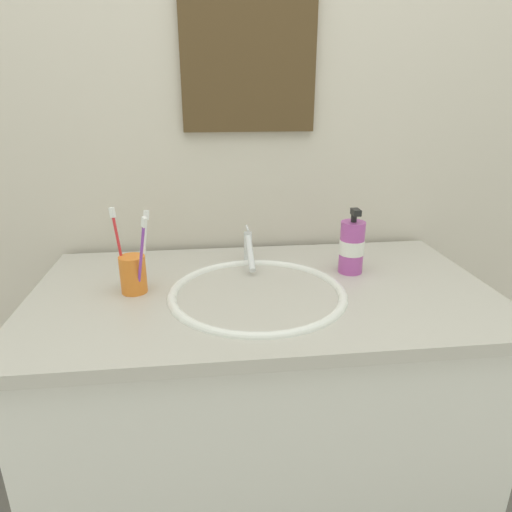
# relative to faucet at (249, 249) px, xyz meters

# --- Properties ---
(tiled_wall_back) EXTENTS (2.37, 0.04, 2.40)m
(tiled_wall_back) POSITION_rel_faucet_xyz_m (0.02, 0.20, 0.32)
(tiled_wall_back) COLOR beige
(tiled_wall_back) RESTS_ON ground
(vanity_counter) EXTENTS (1.17, 0.65, 0.83)m
(vanity_counter) POSITION_rel_faucet_xyz_m (0.02, -0.17, -0.46)
(vanity_counter) COLOR silver
(vanity_counter) RESTS_ON ground
(sink_basin) EXTENTS (0.45, 0.45, 0.13)m
(sink_basin) POSITION_rel_faucet_xyz_m (-0.00, -0.21, -0.09)
(sink_basin) COLOR white
(sink_basin) RESTS_ON vanity_counter
(faucet) EXTENTS (0.02, 0.16, 0.10)m
(faucet) POSITION_rel_faucet_xyz_m (0.00, 0.00, 0.00)
(faucet) COLOR silver
(faucet) RESTS_ON sink_basin
(toothbrush_cup) EXTENTS (0.06, 0.06, 0.09)m
(toothbrush_cup) POSITION_rel_faucet_xyz_m (-0.31, -0.16, -0.00)
(toothbrush_cup) COLOR orange
(toothbrush_cup) RESTS_ON vanity_counter
(toothbrush_white) EXTENTS (0.03, 0.04, 0.20)m
(toothbrush_white) POSITION_rel_faucet_xyz_m (-0.28, -0.13, 0.07)
(toothbrush_white) COLOR white
(toothbrush_white) RESTS_ON toothbrush_cup
(toothbrush_red) EXTENTS (0.03, 0.02, 0.21)m
(toothbrush_red) POSITION_rel_faucet_xyz_m (-0.34, -0.14, 0.07)
(toothbrush_red) COLOR red
(toothbrush_red) RESTS_ON toothbrush_cup
(toothbrush_purple) EXTENTS (0.05, 0.06, 0.20)m
(toothbrush_purple) POSITION_rel_faucet_xyz_m (-0.27, -0.20, 0.07)
(toothbrush_purple) COLOR purple
(toothbrush_purple) RESTS_ON toothbrush_cup
(soap_dispenser) EXTENTS (0.07, 0.07, 0.18)m
(soap_dispenser) POSITION_rel_faucet_xyz_m (0.28, -0.09, 0.03)
(soap_dispenser) COLOR #B24CA5
(soap_dispenser) RESTS_ON vanity_counter
(wall_mirror) EXTENTS (0.39, 0.02, 0.40)m
(wall_mirror) POSITION_rel_faucet_xyz_m (0.02, 0.17, 0.51)
(wall_mirror) COLOR #4C381E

